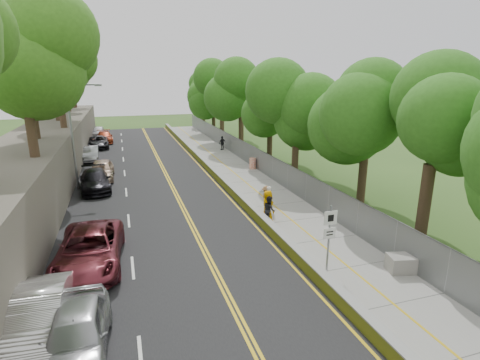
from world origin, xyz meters
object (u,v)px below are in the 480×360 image
object	(u,v)px
signpost	(329,232)
car_0	(77,334)
car_1	(36,320)
painter_0	(268,206)
construction_barrel	(253,163)
concrete_block	(401,263)
streetlight	(75,129)
person_far	(222,143)
car_2	(90,249)

from	to	relation	value
signpost	car_0	distance (m)	10.36
car_1	painter_0	bearing A→B (deg)	35.17
construction_barrel	car_0	world-z (taller)	car_0
painter_0	concrete_block	bearing A→B (deg)	-168.08
construction_barrel	streetlight	bearing A→B (deg)	-172.28
painter_0	streetlight	bearing A→B (deg)	33.40
streetlight	signpost	world-z (taller)	streetlight
signpost	car_1	world-z (taller)	signpost
streetlight	concrete_block	bearing A→B (deg)	-50.88
concrete_block	construction_barrel	bearing A→B (deg)	89.65
construction_barrel	painter_0	xyz separation A→B (m)	(-3.55, -12.65, 0.45)
car_0	person_far	xyz separation A→B (m)	(13.03, 31.14, 0.02)
car_0	car_2	xyz separation A→B (m)	(0.00, 5.99, 0.04)
concrete_block	car_1	distance (m)	14.51
person_far	car_2	bearing A→B (deg)	38.45
person_far	concrete_block	bearing A→B (deg)	66.12
car_2	car_1	bearing A→B (deg)	-102.03
streetlight	signpost	size ratio (longest dim) A/B	2.58
concrete_block	person_far	xyz separation A→B (m)	(-0.14, 29.87, 0.43)
construction_barrel	car_2	xyz separation A→B (m)	(-13.30, -15.29, 0.32)
signpost	painter_0	bearing A→B (deg)	92.70
painter_0	person_far	bearing A→B (deg)	-21.37
construction_barrel	concrete_block	world-z (taller)	construction_barrel
concrete_block	painter_0	distance (m)	8.13
construction_barrel	car_2	size ratio (longest dim) A/B	0.17
construction_barrel	signpost	bearing A→B (deg)	-99.70
car_0	person_far	world-z (taller)	person_far
signpost	painter_0	distance (m)	6.44
person_far	streetlight	bearing A→B (deg)	15.15
person_far	signpost	bearing A→B (deg)	59.95
signpost	car_0	world-z (taller)	signpost
car_1	car_2	distance (m)	5.03
signpost	car_1	xyz separation A→B (m)	(-11.38, -1.12, -1.11)
signpost	concrete_block	xyz separation A→B (m)	(3.13, -0.98, -1.54)
car_2	person_far	xyz separation A→B (m)	(13.03, 25.16, -0.02)
car_0	person_far	size ratio (longest dim) A/B	2.89
concrete_block	car_1	world-z (taller)	car_1
car_1	painter_0	size ratio (longest dim) A/B	2.55
car_1	construction_barrel	bearing A→B (deg)	55.13
construction_barrel	person_far	xyz separation A→B (m)	(-0.27, 9.87, 0.30)
construction_barrel	car_2	bearing A→B (deg)	-131.03
signpost	car_2	world-z (taller)	signpost
car_2	painter_0	size ratio (longest dim) A/B	3.15
signpost	car_2	size ratio (longest dim) A/B	0.51
signpost	painter_0	world-z (taller)	signpost
construction_barrel	car_1	distance (m)	24.89
car_1	car_2	xyz separation A→B (m)	(1.33, 4.85, 0.03)
painter_0	person_far	size ratio (longest dim) A/B	1.19
construction_barrel	car_1	size ratio (longest dim) A/B	0.21
concrete_block	painter_0	world-z (taller)	painter_0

